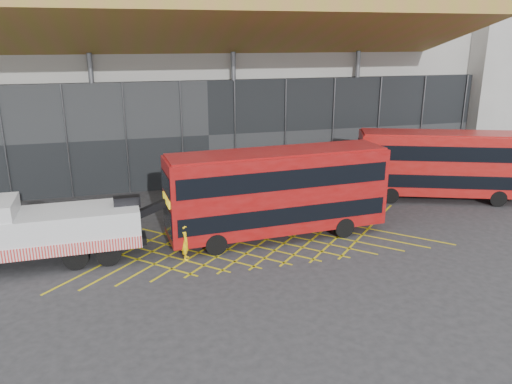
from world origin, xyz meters
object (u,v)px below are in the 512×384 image
object	(u,v)px
recovery_truck	(26,229)
bus_second	(445,163)
bus_towed	(277,190)
worker	(185,241)

from	to	relation	value
recovery_truck	bus_second	bearing A→B (deg)	7.08
bus_towed	worker	bearing A→B (deg)	-166.60
bus_towed	worker	size ratio (longest dim) A/B	6.41
bus_towed	bus_second	world-z (taller)	bus_towed
bus_second	worker	world-z (taller)	bus_second
recovery_truck	worker	distance (m)	7.87
bus_towed	worker	xyz separation A→B (m)	(-5.46, -1.66, -1.83)
bus_towed	bus_second	size ratio (longest dim) A/B	1.05
worker	bus_second	bearing A→B (deg)	-63.89
recovery_truck	bus_towed	xyz separation A→B (m)	(13.14, 0.27, 0.86)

